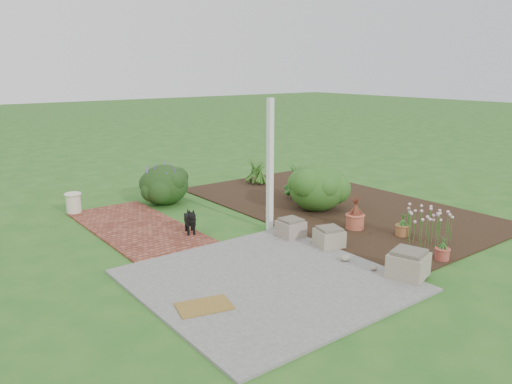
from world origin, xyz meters
TOP-DOWN VIEW (x-y plane):
  - ground at (0.00, 0.00)m, footprint 80.00×80.00m
  - concrete_patio at (-1.25, -1.75)m, footprint 3.50×3.50m
  - brick_path at (-1.70, 1.75)m, footprint 1.60×3.50m
  - garden_bed at (2.50, 0.50)m, footprint 4.00×7.00m
  - veranda_post at (0.30, 0.10)m, footprint 0.10×0.10m
  - stone_trough_near at (0.48, -2.92)m, footprint 0.64×0.64m
  - stone_trough_mid at (0.48, -1.31)m, footprint 0.53×0.53m
  - stone_trough_far at (0.30, -0.52)m, footprint 0.44×0.44m
  - coir_doormat at (-2.43, -1.94)m, footprint 0.78×0.60m
  - black_dog at (-1.09, 0.71)m, footprint 0.29×0.51m
  - cream_ceramic_urn at (-2.35, 3.43)m, footprint 0.33×0.33m
  - evergreen_shrub at (1.94, 0.50)m, footprint 1.41×1.41m
  - agapanthus_clump_back at (2.28, 1.40)m, footprint 1.26×1.26m
  - agapanthus_clump_front at (2.40, 3.24)m, footprint 1.03×1.03m
  - pink_flower_patch at (2.04, -2.14)m, footprint 1.10×1.10m
  - terracotta_pot_bronze at (1.58, -0.91)m, footprint 0.45×0.45m
  - terracotta_pot_small_left at (1.97, -1.72)m, footprint 0.27×0.27m
  - terracotta_pot_small_right at (1.49, -2.85)m, footprint 0.26×0.26m
  - purple_flowering_bush at (-0.41, 3.04)m, footprint 1.17×1.17m

SIDE VIEW (x-z plane):
  - ground at x=0.00m, z-range 0.00..0.00m
  - garden_bed at x=2.50m, z-range 0.00..0.03m
  - concrete_patio at x=-1.25m, z-range 0.00..0.04m
  - brick_path at x=-1.70m, z-range 0.00..0.04m
  - coir_doormat at x=-2.43m, z-range 0.04..0.06m
  - terracotta_pot_small_right at x=1.49m, z-range 0.03..0.22m
  - terracotta_pot_small_left at x=1.97m, z-range 0.03..0.23m
  - terracotta_pot_bronze at x=1.58m, z-range 0.03..0.31m
  - stone_trough_far at x=0.30m, z-range 0.04..0.32m
  - stone_trough_mid at x=0.48m, z-range 0.04..0.33m
  - stone_trough_near at x=0.48m, z-range 0.04..0.38m
  - cream_ceramic_urn at x=-2.35m, z-range 0.04..0.45m
  - black_dog at x=-1.09m, z-range 0.08..0.54m
  - pink_flower_patch at x=2.04m, z-range 0.03..0.67m
  - agapanthus_clump_front at x=2.40m, z-range 0.03..0.81m
  - purple_flowering_bush at x=-0.41m, z-range 0.00..0.93m
  - agapanthus_clump_back at x=2.28m, z-range 0.03..1.06m
  - evergreen_shrub at x=1.94m, z-range 0.03..1.06m
  - veranda_post at x=0.30m, z-range 0.00..2.50m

